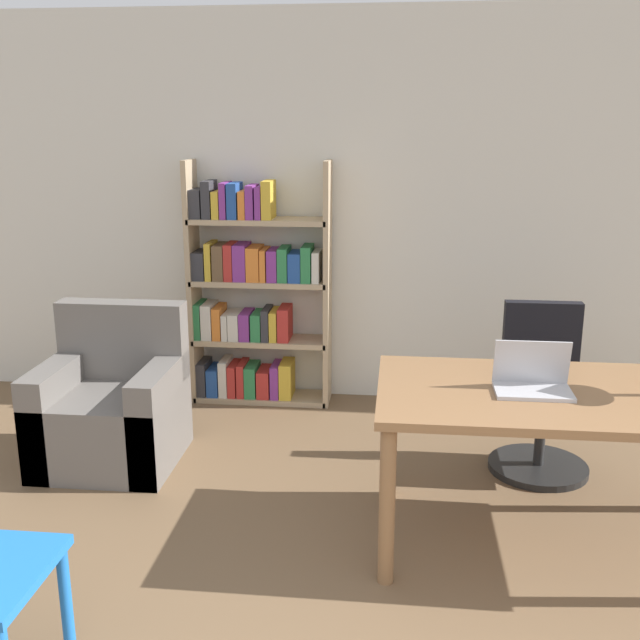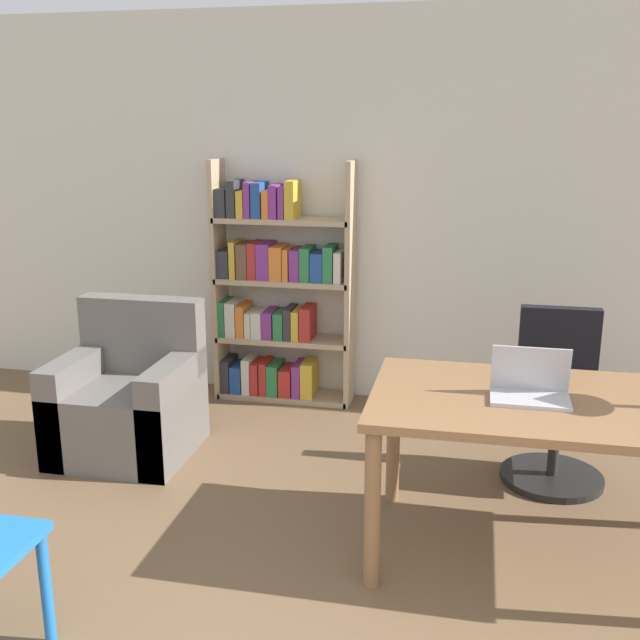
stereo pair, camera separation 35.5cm
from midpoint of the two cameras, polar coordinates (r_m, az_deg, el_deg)
The scene contains 6 objects.
wall_back at distance 5.24m, azimuth 11.42°, elevation 7.96°, with size 8.00×0.06×2.70m.
desk at distance 3.54m, azimuth 19.53°, elevation -7.24°, with size 1.54×0.91×0.77m.
laptop at distance 3.47m, azimuth 18.58°, elevation -4.97°, with size 0.34×0.22×0.23m.
office_chair at distance 4.44m, azimuth 19.77°, elevation -6.31°, with size 0.57×0.57×0.96m.
armchair at distance 4.65m, azimuth -12.26°, elevation -6.27°, with size 0.77×0.72×0.91m.
bookshelf at distance 5.29m, azimuth -1.52°, elevation 1.88°, with size 0.99×0.28×1.71m.
Camera 2 is at (0.23, -0.65, 1.96)m, focal length 42.00 mm.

